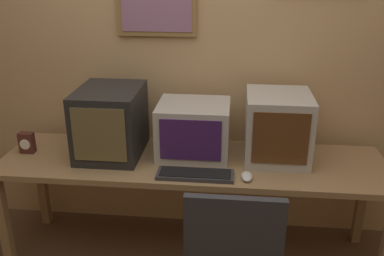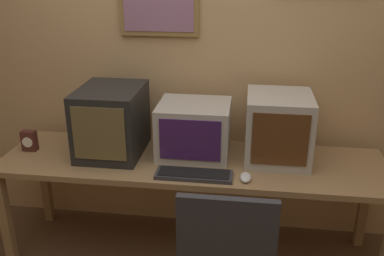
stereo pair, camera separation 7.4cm
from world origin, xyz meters
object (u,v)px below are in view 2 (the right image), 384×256
keyboard_main (194,174)px  mouse_near_keyboard (246,177)px  monitor_right (278,128)px  desk_clock (29,141)px  monitor_left (112,121)px  monitor_center (194,129)px

keyboard_main → mouse_near_keyboard: mouse_near_keyboard is taller
monitor_right → desk_clock: bearing=-176.6°
monitor_left → monitor_center: monitor_left is taller
desk_clock → monitor_left: bearing=5.5°
monitor_center → desk_clock: bearing=-174.7°
desk_clock → monitor_center: bearing=5.3°
keyboard_main → monitor_center: bearing=97.7°
monitor_right → desk_clock: size_ratio=3.14×
monitor_right → mouse_near_keyboard: monitor_right is taller
monitor_center → monitor_right: bearing=-0.5°
keyboard_main → desk_clock: size_ratio=3.26×
monitor_left → keyboard_main: size_ratio=1.09×
keyboard_main → desk_clock: bearing=169.0°
monitor_right → keyboard_main: 0.59m
monitor_left → monitor_right: size_ratio=1.14×
monitor_center → keyboard_main: (0.04, -0.31, -0.15)m
monitor_left → desk_clock: 0.56m
desk_clock → monitor_right: bearing=3.4°
monitor_center → desk_clock: 1.05m
monitor_left → keyboard_main: (0.55, -0.26, -0.20)m
monitor_center → mouse_near_keyboard: monitor_center is taller
mouse_near_keyboard → monitor_right: bearing=59.4°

